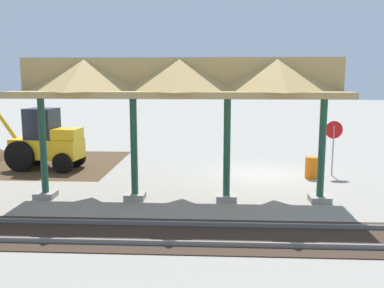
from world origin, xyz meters
TOP-DOWN VIEW (x-y plane):
  - ground_plane at (0.00, 0.00)m, footprint 120.00×120.00m
  - dirt_work_zone at (12.00, -1.77)m, footprint 10.23×7.00m
  - platform_canopy at (3.33, 4.05)m, footprint 10.84×3.20m
  - rail_tracks at (0.00, 7.52)m, footprint 60.00×2.58m
  - stop_sign at (-2.97, 0.05)m, footprint 0.76×0.09m
  - backhoe at (10.02, -0.61)m, footprint 5.24×2.07m
  - traffic_barrel at (-1.99, 0.56)m, footprint 0.56×0.56m

SIDE VIEW (x-z plane):
  - ground_plane at x=0.00m, z-range 0.00..0.00m
  - dirt_work_zone at x=12.00m, z-range 0.00..0.01m
  - rail_tracks at x=0.00m, z-range -0.05..0.10m
  - traffic_barrel at x=-1.99m, z-range 0.00..0.90m
  - backhoe at x=10.02m, z-range -0.14..2.68m
  - stop_sign at x=-2.97m, z-range 0.53..2.91m
  - platform_canopy at x=3.33m, z-range 1.70..6.60m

